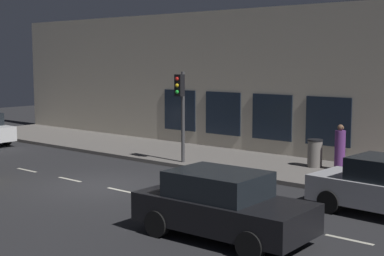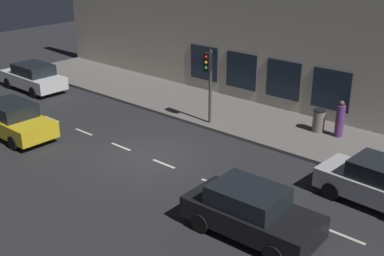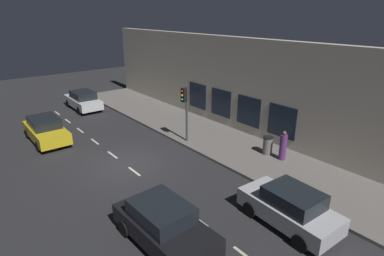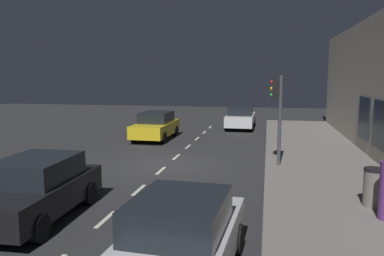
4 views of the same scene
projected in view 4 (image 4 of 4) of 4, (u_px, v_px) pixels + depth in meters
ground_plane at (167, 165)px, 15.89m from camera, size 60.00×60.00×0.00m
sidewalk at (325, 170)px, 14.67m from camera, size 4.50×32.00×0.15m
lane_centre_line at (161, 171)px, 14.92m from camera, size 0.12×27.20×0.01m
traffic_light at (277, 104)px, 14.96m from camera, size 0.49×0.32×3.55m
parked_car_0 at (181, 238)px, 6.88m from camera, size 2.05×3.98×1.58m
parked_car_1 at (156, 126)px, 22.27m from camera, size 1.95×4.38×1.58m
parked_car_2 at (241, 117)px, 26.79m from camera, size 1.96×4.45×1.58m
parked_car_3 at (36, 188)px, 9.87m from camera, size 2.09×4.25×1.58m
trash_bin at (374, 187)px, 10.38m from camera, size 0.58×0.58×1.05m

